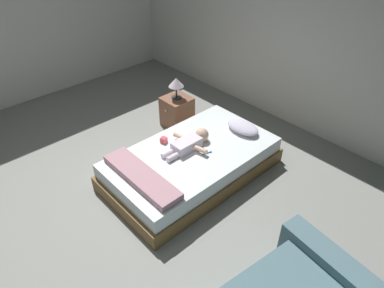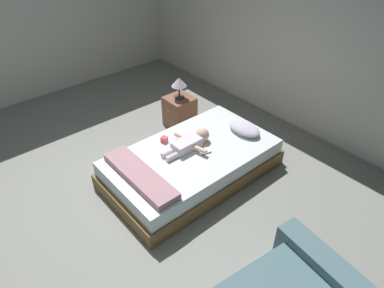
# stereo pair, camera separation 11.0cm
# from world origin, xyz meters

# --- Properties ---
(ground_plane) EXTENTS (8.00, 8.00, 0.00)m
(ground_plane) POSITION_xyz_m (0.00, 0.00, 0.00)
(ground_plane) COLOR gray
(wall_behind_bed) EXTENTS (8.00, 0.12, 2.65)m
(wall_behind_bed) POSITION_xyz_m (0.00, 3.00, 1.32)
(wall_behind_bed) COLOR silver
(wall_behind_bed) RESTS_ON ground_plane
(bed) EXTENTS (1.16, 2.05, 0.36)m
(bed) POSITION_xyz_m (0.27, 1.07, 0.18)
(bed) COLOR brown
(bed) RESTS_ON ground_plane
(pillow) EXTENTS (0.45, 0.27, 0.11)m
(pillow) POSITION_xyz_m (0.39, 1.82, 0.42)
(pillow) COLOR silver
(pillow) RESTS_ON bed
(baby) EXTENTS (0.53, 0.66, 0.17)m
(baby) POSITION_xyz_m (0.19, 1.11, 0.43)
(baby) COLOR white
(baby) RESTS_ON bed
(toothbrush) EXTENTS (0.04, 0.12, 0.02)m
(toothbrush) POSITION_xyz_m (0.42, 1.17, 0.37)
(toothbrush) COLOR #2B8DDC
(toothbrush) RESTS_ON bed
(nightstand) EXTENTS (0.37, 0.40, 0.45)m
(nightstand) POSITION_xyz_m (-0.70, 1.66, 0.23)
(nightstand) COLOR brown
(nightstand) RESTS_ON ground_plane
(lamp) EXTENTS (0.21, 0.21, 0.31)m
(lamp) POSITION_xyz_m (-0.70, 1.66, 0.68)
(lamp) COLOR #333338
(lamp) RESTS_ON nightstand
(blanket) EXTENTS (1.05, 0.27, 0.07)m
(blanket) POSITION_xyz_m (0.27, 0.35, 0.40)
(blanket) COLOR #B68390
(blanket) RESTS_ON bed
(toy_block) EXTENTS (0.08, 0.08, 0.07)m
(toy_block) POSITION_xyz_m (-0.09, 0.93, 0.40)
(toy_block) COLOR #D6454F
(toy_block) RESTS_ON bed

